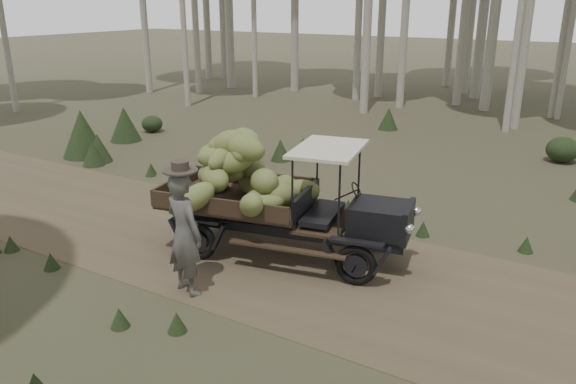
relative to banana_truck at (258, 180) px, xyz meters
The scene contains 5 objects.
ground 1.35m from the banana_truck, 40.84° to the right, with size 120.00×120.00×0.00m, color #473D2B.
dirt_track 1.35m from the banana_truck, 40.84° to the right, with size 70.00×4.00×0.01m, color brown.
banana_truck is the anchor object (origin of this frame).
farmer 1.84m from the banana_truck, 93.54° to the right, with size 0.79×0.62×2.10m.
undergrowth 2.25m from the banana_truck, 85.81° to the right, with size 21.83×23.99×1.38m.
Camera 1 is at (5.04, -7.49, 4.28)m, focal length 35.00 mm.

